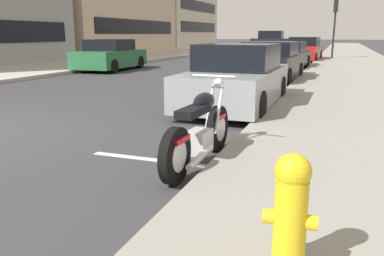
{
  "coord_description": "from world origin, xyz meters",
  "views": [
    {
      "loc": [
        -4.62,
        -6.16,
        1.67
      ],
      "look_at": [
        0.03,
        -4.44,
        0.49
      ],
      "focal_mm": 36.79,
      "sensor_mm": 36.0,
      "label": 1
    }
  ],
  "objects": [
    {
      "name": "parked_car_mid_block",
      "position": [
        9.72,
        -3.87,
        0.67
      ],
      "size": [
        4.08,
        2.0,
        1.42
      ],
      "rotation": [
        0.0,
        0.0,
        -0.04
      ],
      "color": "black",
      "rests_on": "ground"
    },
    {
      "name": "fire_hydrant",
      "position": [
        -2.14,
        -5.94,
        0.56
      ],
      "size": [
        0.24,
        0.36,
        0.79
      ],
      "color": "gold",
      "rests_on": "sidewalk_near_curb"
    },
    {
      "name": "traffic_signal_near_corner",
      "position": [
        23.31,
        -5.69,
        2.87
      ],
      "size": [
        0.36,
        0.28,
        3.77
      ],
      "color": "black",
      "rests_on": "sidewalk_near_curb"
    },
    {
      "name": "sidewalk_far_curb",
      "position": [
        12.0,
        7.16,
        0.07
      ],
      "size": [
        120.0,
        5.0,
        0.14
      ],
      "primitive_type": "cube",
      "color": "#ADA89E",
      "rests_on": "ground"
    },
    {
      "name": "sidewalk_near_curb",
      "position": [
        12.0,
        -6.96,
        0.07
      ],
      "size": [
        120.0,
        4.4,
        0.14
      ],
      "primitive_type": "cube",
      "color": "gray",
      "rests_on": "ground"
    },
    {
      "name": "parked_car_near_corner",
      "position": [
        21.72,
        -4.04,
        0.7
      ],
      "size": [
        4.43,
        2.05,
        1.5
      ],
      "rotation": [
        0.0,
        0.0,
        -0.06
      ],
      "color": "#AD1919",
      "rests_on": "ground"
    },
    {
      "name": "crossing_truck",
      "position": [
        32.65,
        -0.92,
        0.92
      ],
      "size": [
        2.09,
        5.53,
        1.97
      ],
      "rotation": [
        0.0,
        0.0,
        1.59
      ],
      "color": "black",
      "rests_on": "ground"
    },
    {
      "name": "townhouse_corner_block",
      "position": [
        40.15,
        14.12,
        5.61
      ],
      "size": [
        13.99,
        9.38,
        11.22
      ],
      "color": "beige",
      "rests_on": "ground"
    },
    {
      "name": "parked_car_far_down_curb",
      "position": [
        4.27,
        -3.98,
        0.67
      ],
      "size": [
        4.27,
        1.82,
        1.46
      ],
      "rotation": [
        0.0,
        0.0,
        -0.01
      ],
      "color": "gray",
      "rests_on": "ground"
    },
    {
      "name": "parked_car_behind_motorcycle",
      "position": [
        15.33,
        -3.73,
        0.62
      ],
      "size": [
        4.46,
        2.01,
        1.31
      ],
      "rotation": [
        0.0,
        0.0,
        -0.06
      ],
      "color": "black",
      "rests_on": "ground"
    },
    {
      "name": "car_opposite_curb",
      "position": [
        11.79,
        4.04,
        0.67
      ],
      "size": [
        4.36,
        2.13,
        1.44
      ],
      "rotation": [
        0.0,
        0.0,
        3.2
      ],
      "color": "#236638",
      "rests_on": "ground"
    },
    {
      "name": "parking_stall_stripe",
      "position": [
        0.0,
        -4.06,
        0.0
      ],
      "size": [
        0.12,
        2.2,
        0.01
      ],
      "primitive_type": "cube",
      "color": "silver",
      "rests_on": "ground"
    },
    {
      "name": "parked_motorcycle",
      "position": [
        0.05,
        -4.54,
        0.44
      ],
      "size": [
        2.11,
        0.62,
        1.13
      ],
      "rotation": [
        0.0,
        0.0,
        -0.05
      ],
      "color": "black",
      "rests_on": "ground"
    }
  ]
}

